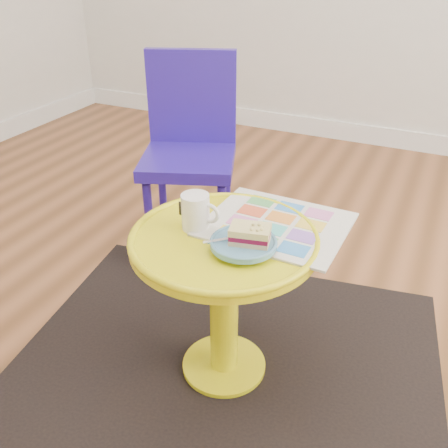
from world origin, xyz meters
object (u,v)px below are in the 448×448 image
at_px(chair, 190,142).
at_px(plate, 243,244).
at_px(newspaper, 276,224).
at_px(side_table, 224,278).
at_px(mug, 196,211).

relative_size(chair, plate, 4.74).
bearing_deg(newspaper, side_table, -129.58).
xyz_separation_m(mug, plate, (0.16, -0.05, -0.03)).
xyz_separation_m(newspaper, mug, (-0.19, -0.11, 0.05)).
distance_m(newspaper, plate, 0.16).
relative_size(side_table, newspaper, 1.33).
relative_size(side_table, chair, 0.63).
bearing_deg(plate, side_table, 153.20).
bearing_deg(mug, chair, 119.89).
bearing_deg(mug, newspaper, 28.75).
distance_m(chair, mug, 0.71).
xyz_separation_m(chair, plate, (0.51, -0.66, 0.04)).
xyz_separation_m(chair, newspaper, (0.55, -0.51, 0.02)).
bearing_deg(plate, mug, 163.46).
distance_m(chair, newspaper, 0.75).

